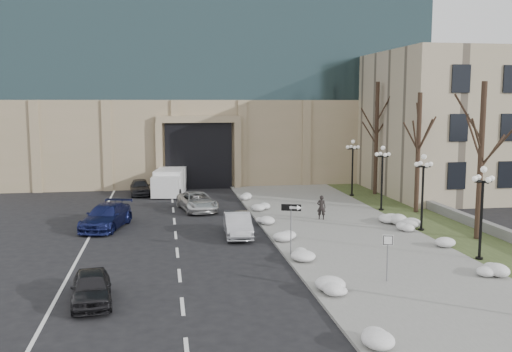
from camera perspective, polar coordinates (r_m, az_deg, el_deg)
The scene contains 35 objects.
ground at distance 22.13m, azimuth 10.40°, elevation -13.55°, with size 160.00×160.00×0.00m, color black.
sidewalk at distance 35.92m, azimuth 8.18°, elevation -5.19°, with size 9.00×40.00×0.12m, color gray.
curb at distance 34.86m, azimuth 1.07°, elevation -5.49°, with size 0.30×40.00×0.14m, color gray.
grass_strip at distance 38.35m, azimuth 17.52°, elevation -4.67°, with size 4.00×40.00×0.10m, color #364321.
stone_wall at distance 40.94m, azimuth 18.79°, elevation -3.54°, with size 0.50×30.00×0.70m, color gray.
office_tower at distance 64.09m, azimuth -4.76°, elevation 16.99°, with size 40.00×24.70×36.00m.
classical_building at distance 55.65m, azimuth 22.39°, elevation 4.98°, with size 22.00×18.12×12.00m.
car_a at distance 23.70m, azimuth -16.15°, elevation -10.65°, with size 1.52×3.77×1.29m, color black.
car_b at distance 33.54m, azimuth -1.85°, elevation -4.89°, with size 1.50×4.29×1.41m, color #B2B4BB.
car_c at distance 36.83m, azimuth -14.75°, elevation -3.94°, with size 2.12×5.20×1.51m, color navy.
car_d at distance 41.56m, azimuth -5.90°, elevation -2.56°, with size 2.25×4.87×1.35m, color silver.
car_e at distance 49.33m, azimuth -11.52°, elevation -1.07°, with size 1.61×4.00×1.36m, color #2A2A2E.
pedestrian at distance 38.02m, azimuth 6.55°, elevation -3.13°, with size 0.59×0.39×1.61m, color black.
box_truck at distance 49.66m, azimuth -8.57°, elevation -0.56°, with size 3.26×6.88×2.10m.
one_way_sign at distance 28.61m, azimuth 3.87°, elevation -3.81°, with size 1.02×0.51×2.79m.
keep_sign at distance 25.48m, azimuth 13.03°, elevation -7.02°, with size 0.46×0.17×2.18m.
snow_clump_a at distance 19.54m, azimuth 10.97°, elevation -15.54°, with size 1.10×1.60×0.36m, color white.
snow_clump_b at distance 24.14m, azimuth 7.65°, elevation -10.93°, with size 1.10×1.60×0.36m, color white.
snow_clump_c at distance 28.62m, azimuth 4.75°, elevation -7.93°, with size 1.10×1.60×0.36m, color white.
snow_clump_d at distance 32.22m, azimuth 2.92°, elevation -6.16°, with size 1.10×1.60×0.36m, color white.
snow_clump_e at distance 36.54m, azimuth 0.94°, elevation -4.51°, with size 1.10×1.60×0.36m, color white.
snow_clump_f at distance 40.89m, azimuth 0.42°, elevation -3.22°, with size 1.10×1.60×0.36m, color white.
snow_clump_g at distance 45.43m, azimuth -1.25°, elevation -2.14°, with size 1.10×1.60×0.36m, color white.
snow_clump_h at distance 28.03m, azimuth 22.41°, elevation -8.82°, with size 1.10×1.60×0.36m, color white.
snow_clump_i at distance 32.59m, azimuth 18.16°, elevation -6.38°, with size 1.10×1.60×0.36m, color white.
snow_clump_j at distance 38.12m, azimuth 13.29°, elevation -4.21°, with size 1.10×1.60×0.36m, color white.
snow_clump_k at distance 36.92m, azimuth 14.84°, elevation -4.64°, with size 1.10×1.60×0.36m, color white.
snow_clump_l at distance 35.57m, azimuth 14.73°, elevation -5.09°, with size 1.10×1.60×0.36m, color white.
lamppost_a at distance 30.10m, azimuth 21.68°, elevation -2.27°, with size 1.18×1.18×4.76m.
lamppost_b at distance 35.76m, azimuth 16.36°, elevation -0.57°, with size 1.18×1.18×4.76m.
lamppost_c at distance 41.67m, azimuth 12.52°, elevation 0.66°, with size 1.18×1.18×4.76m.
lamppost_d at distance 47.73m, azimuth 9.64°, elevation 1.59°, with size 1.18×1.18×4.76m.
tree_near at distance 34.34m, azimuth 21.65°, elevation 3.51°, with size 3.20×3.20×9.00m.
tree_mid at distance 41.42m, azimuth 15.96°, elevation 3.89°, with size 3.20×3.20×8.50m.
tree_far at distance 48.74m, azimuth 11.99°, elevation 5.28°, with size 3.20×3.20×9.50m.
Camera 1 is at (-7.09, -19.42, 7.90)m, focal length 40.00 mm.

